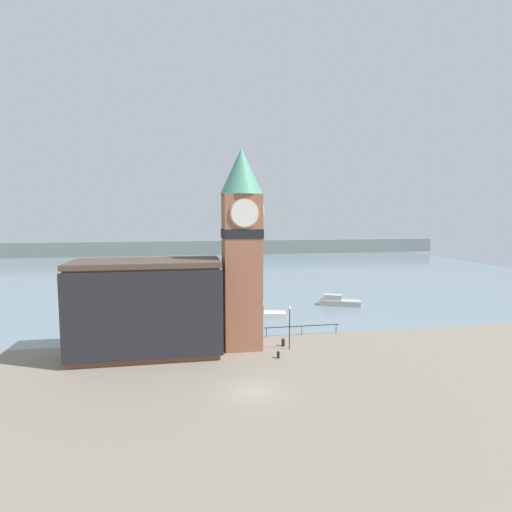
{
  "coord_description": "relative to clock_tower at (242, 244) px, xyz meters",
  "views": [
    {
      "loc": [
        -5.11,
        -29.26,
        13.44
      ],
      "look_at": [
        1.62,
        8.08,
        9.72
      ],
      "focal_mm": 28.0,
      "sensor_mm": 36.0,
      "label": 1
    }
  ],
  "objects": [
    {
      "name": "mooring_bollard_far",
      "position": [
        2.92,
        -4.0,
        -10.37
      ],
      "size": [
        0.3,
        0.3,
        0.69
      ],
      "color": "black",
      "rests_on": "ground_plane"
    },
    {
      "name": "pier_building",
      "position": [
        -9.4,
        -0.58,
        -6.08
      ],
      "size": [
        14.2,
        6.66,
        9.28
      ],
      "color": "brown",
      "rests_on": "ground_plane"
    },
    {
      "name": "clock_tower",
      "position": [
        0.0,
        0.0,
        0.0
      ],
      "size": [
        4.31,
        4.31,
        20.25
      ],
      "color": "#935B42",
      "rests_on": "ground_plane"
    },
    {
      "name": "boat_far",
      "position": [
        17.26,
        16.69,
        -10.14
      ],
      "size": [
        6.41,
        4.31,
        1.62
      ],
      "rotation": [
        0.0,
        0.0,
        -0.41
      ],
      "color": "#B7B2A8",
      "rests_on": "water"
    },
    {
      "name": "boat_near",
      "position": [
        4.08,
        11.68,
        -10.09
      ],
      "size": [
        6.56,
        3.3,
        1.82
      ],
      "rotation": [
        0.0,
        0.0,
        -0.21
      ],
      "color": "silver",
      "rests_on": "water"
    },
    {
      "name": "water",
      "position": [
        -0.64,
        63.02,
        -10.74
      ],
      "size": [
        160.0,
        120.0,
        0.0
      ],
      "color": "gray",
      "rests_on": "ground_plane"
    },
    {
      "name": "pier_railing",
      "position": [
        7.29,
        2.77,
        -9.8
      ],
      "size": [
        8.85,
        0.08,
        1.09
      ],
      "color": "#232328",
      "rests_on": "ground_plane"
    },
    {
      "name": "lamp_post",
      "position": [
        4.64,
        -1.66,
        -7.7
      ],
      "size": [
        0.32,
        0.32,
        4.42
      ],
      "color": "black",
      "rests_on": "ground_plane"
    },
    {
      "name": "mooring_bollard_near",
      "position": [
        4.25,
        -0.61,
        -10.3
      ],
      "size": [
        0.36,
        0.36,
        0.82
      ],
      "color": "black",
      "rests_on": "ground_plane"
    },
    {
      "name": "ground_plane",
      "position": [
        -0.64,
        -10.76,
        -10.74
      ],
      "size": [
        160.0,
        160.0,
        0.0
      ],
      "primitive_type": "plane",
      "color": "gray"
    },
    {
      "name": "far_shoreline",
      "position": [
        -0.64,
        103.02,
        -8.24
      ],
      "size": [
        180.0,
        3.0,
        5.0
      ],
      "color": "slate",
      "rests_on": "water"
    }
  ]
}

